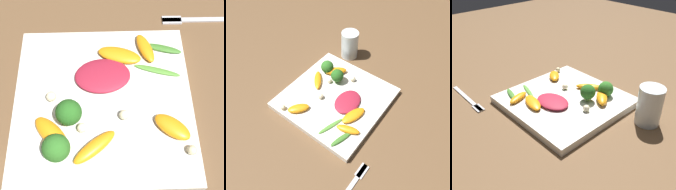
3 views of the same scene
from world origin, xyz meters
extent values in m
plane|color=brown|center=(0.00, 0.00, 0.00)|extent=(2.40, 2.40, 0.00)
cube|color=silver|center=(0.00, 0.00, 0.01)|extent=(0.30, 0.30, 0.02)
cylinder|color=silver|center=(-0.21, -0.09, 0.05)|extent=(0.06, 0.06, 0.10)
cube|color=#B2B2B7|center=(0.14, 0.19, 0.00)|extent=(0.04, 0.02, 0.01)
ellipsoid|color=maroon|center=(0.00, 0.05, 0.03)|extent=(0.10, 0.08, 0.01)
ellipsoid|color=orange|center=(-0.08, -0.06, 0.03)|extent=(0.07, 0.07, 0.02)
ellipsoid|color=orange|center=(0.03, 0.09, 0.03)|extent=(0.09, 0.05, 0.01)
ellipsoid|color=orange|center=(0.08, 0.10, 0.03)|extent=(0.04, 0.07, 0.01)
ellipsoid|color=orange|center=(-0.01, -0.09, 0.03)|extent=(0.08, 0.07, 0.02)
ellipsoid|color=orange|center=(0.11, -0.06, 0.03)|extent=(0.07, 0.06, 0.02)
cylinder|color=#7A9E51|center=(-0.07, -0.09, 0.03)|extent=(0.01, 0.01, 0.01)
sphere|color=#2D6B23|center=(-0.07, -0.09, 0.04)|extent=(0.04, 0.04, 0.04)
cylinder|color=#7A9E51|center=(-0.05, -0.04, 0.03)|extent=(0.01, 0.01, 0.02)
sphere|color=#26601E|center=(-0.05, -0.04, 0.05)|extent=(0.04, 0.04, 0.04)
ellipsoid|color=#518E33|center=(0.10, 0.06, 0.02)|extent=(0.08, 0.04, 0.00)
ellipsoid|color=#3D7528|center=(0.11, 0.10, 0.02)|extent=(0.07, 0.03, 0.01)
sphere|color=beige|center=(0.03, -0.03, 0.03)|extent=(0.02, 0.02, 0.02)
sphere|color=beige|center=(-0.09, 0.01, 0.03)|extent=(0.02, 0.02, 0.02)
sphere|color=beige|center=(-0.03, -0.05, 0.03)|extent=(0.02, 0.02, 0.02)
sphere|color=beige|center=(0.14, -0.10, 0.03)|extent=(0.02, 0.02, 0.02)
camera|label=1|loc=(0.01, -0.25, 0.49)|focal=50.00mm
camera|label=2|loc=(0.35, 0.27, 0.56)|focal=35.00mm
camera|label=3|loc=(-0.46, 0.43, 0.41)|focal=42.00mm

